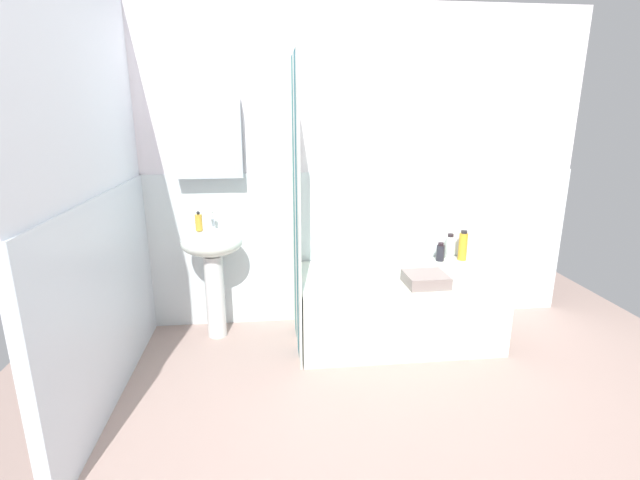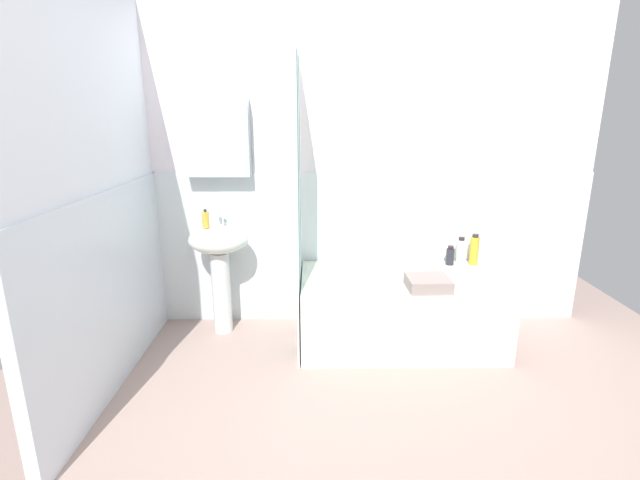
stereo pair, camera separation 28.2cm
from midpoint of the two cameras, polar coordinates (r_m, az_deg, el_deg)
The scene contains 12 objects.
ground_plane at distance 2.81m, azimuth 9.67°, elevation -20.78°, with size 4.80×5.60×0.04m, color tan.
wall_back_tiled at distance 3.55m, azimuth 5.91°, elevation 7.39°, with size 3.60×0.18×2.40m.
wall_left_tiled at distance 2.84m, azimuth -23.55°, elevation 3.72°, with size 0.07×1.81×2.40m.
sink at distance 3.46m, azimuth -10.13°, elevation -1.97°, with size 0.44×0.34×0.83m.
faucet at distance 3.46m, azimuth -10.14°, elevation 2.90°, with size 0.03×0.12×0.12m.
soap_dispenser at distance 3.38m, azimuth -11.72°, elevation 2.49°, with size 0.05×0.05×0.14m.
bathtub at distance 3.45m, azimuth 12.19°, elevation -8.49°, with size 1.42×0.75×0.50m, color silver.
shower_curtain at distance 3.13m, azimuth -0.08°, elevation 3.83°, with size 0.01×0.75×2.00m.
shampoo_bottle at distance 3.76m, azimuth 20.67°, elevation -1.21°, with size 0.07×0.07×0.24m.
conditioner_bottle at distance 3.77m, azimuth 19.15°, elevation -1.31°, with size 0.06×0.06×0.21m.
body_wash_bottle at distance 3.71m, azimuth 17.98°, elevation -1.93°, with size 0.06×0.06×0.15m.
towel_folded at distance 3.18m, azimuth 15.79°, elevation -5.21°, with size 0.28×0.25×0.08m, color gray.
Camera 2 is at (-0.33, -2.23, 1.64)m, focal length 25.77 mm.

